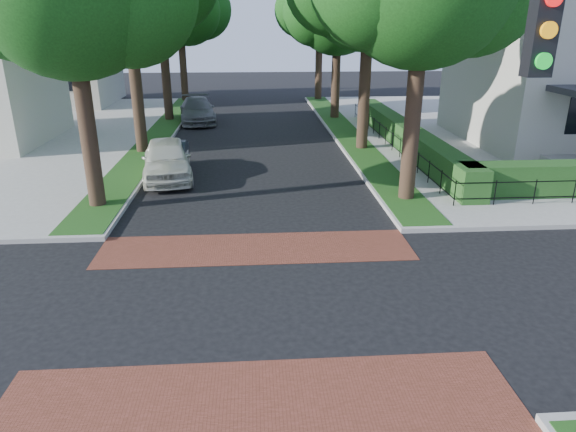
% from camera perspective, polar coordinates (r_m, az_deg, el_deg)
% --- Properties ---
extents(ground, '(120.00, 120.00, 0.00)m').
position_cam_1_polar(ground, '(12.06, -3.41, -9.86)').
color(ground, black).
rests_on(ground, ground).
extents(crosswalk_far, '(9.00, 2.20, 0.01)m').
position_cam_1_polar(crosswalk_far, '(14.91, -3.57, -3.59)').
color(crosswalk_far, brown).
rests_on(crosswalk_far, ground).
extents(crosswalk_near, '(9.00, 2.20, 0.01)m').
position_cam_1_polar(crosswalk_near, '(9.44, -3.14, -19.74)').
color(crosswalk_near, brown).
rests_on(crosswalk_near, ground).
extents(grass_strip_ne, '(1.60, 29.80, 0.02)m').
position_cam_1_polar(grass_strip_ne, '(30.57, 6.42, 9.31)').
color(grass_strip_ne, '#154112').
rests_on(grass_strip_ne, sidewalk_ne).
extents(grass_strip_nw, '(1.60, 29.80, 0.02)m').
position_cam_1_polar(grass_strip_nw, '(30.57, -14.18, 8.81)').
color(grass_strip_nw, '#154112').
rests_on(grass_strip_nw, sidewalk_nw).
extents(tree_right_far, '(7.25, 6.23, 9.74)m').
position_cam_1_polar(tree_right_far, '(35.08, 5.68, 21.87)').
color(tree_right_far, black).
rests_on(tree_right_far, sidewalk_ne).
extents(tree_right_back, '(7.50, 6.45, 10.20)m').
position_cam_1_polar(tree_right_back, '(44.00, 3.67, 22.14)').
color(tree_right_back, black).
rests_on(tree_right_back, sidewalk_ne).
extents(tree_left_far, '(7.00, 6.02, 9.86)m').
position_cam_1_polar(tree_left_far, '(35.04, -13.79, 21.77)').
color(tree_left_far, black).
rests_on(tree_left_far, sidewalk_nw).
extents(tree_left_back, '(7.75, 6.66, 10.44)m').
position_cam_1_polar(tree_left_back, '(43.98, -11.84, 21.97)').
color(tree_left_back, black).
rests_on(tree_left_back, sidewalk_nw).
extents(hedge_main_road, '(1.00, 18.00, 1.20)m').
position_cam_1_polar(hedge_main_road, '(27.08, 12.84, 8.73)').
color(hedge_main_road, '#214116').
rests_on(hedge_main_road, sidewalk_ne).
extents(fence_main_road, '(0.06, 18.00, 0.90)m').
position_cam_1_polar(fence_main_road, '(26.89, 11.16, 8.44)').
color(fence_main_road, black).
rests_on(fence_main_road, sidewalk_ne).
extents(house_left_far, '(10.00, 9.00, 10.14)m').
position_cam_1_polar(house_left_far, '(45.14, -25.23, 17.47)').
color(house_left_far, '#B8B5A5').
rests_on(house_left_far, sidewalk_nw).
extents(parked_car_front, '(2.67, 5.08, 1.65)m').
position_cam_1_polar(parked_car_front, '(21.97, -13.30, 6.17)').
color(parked_car_front, beige).
rests_on(parked_car_front, ground).
extents(parked_car_middle, '(1.68, 4.23, 1.37)m').
position_cam_1_polar(parked_car_middle, '(22.42, -13.11, 6.11)').
color(parked_car_middle, '#1F282F').
rests_on(parked_car_middle, ground).
extents(parked_car_rear, '(2.88, 5.60, 1.55)m').
position_cam_1_polar(parked_car_rear, '(34.60, -10.05, 11.49)').
color(parked_car_rear, slate).
rests_on(parked_car_rear, ground).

